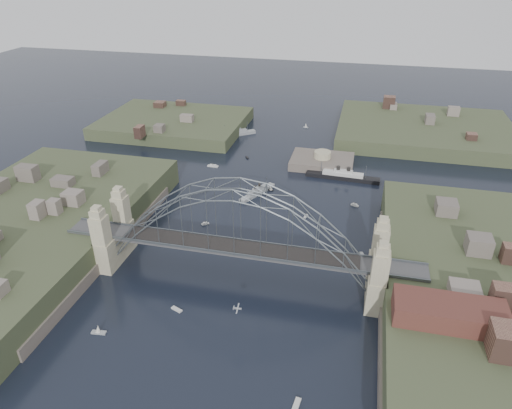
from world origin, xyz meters
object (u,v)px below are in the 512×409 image
(bridge, at_px, (237,233))
(naval_cruiser_far, at_px, (236,134))
(fort_island, at_px, (322,166))
(ocean_liner, at_px, (343,176))
(wharf_shed, at_px, (449,313))
(naval_cruiser_near, at_px, (257,192))

(bridge, relative_size, naval_cruiser_far, 5.70)
(fort_island, bearing_deg, ocean_liner, -49.76)
(fort_island, relative_size, wharf_shed, 1.10)
(bridge, xyz_separation_m, fort_island, (12.00, 70.00, -12.66))
(fort_island, relative_size, naval_cruiser_near, 1.49)
(bridge, relative_size, naval_cruiser_near, 5.69)
(bridge, height_order, ocean_liner, bridge)
(ocean_liner, bearing_deg, wharf_shed, -72.21)
(fort_island, relative_size, ocean_liner, 0.88)
(bridge, height_order, wharf_shed, bridge)
(fort_island, height_order, naval_cruiser_near, fort_island)
(wharf_shed, distance_m, naval_cruiser_near, 75.75)
(fort_island, xyz_separation_m, ocean_liner, (8.12, -9.59, 1.28))
(fort_island, bearing_deg, bridge, -99.73)
(naval_cruiser_far, bearing_deg, wharf_shed, -56.58)
(bridge, height_order, fort_island, bridge)
(ocean_liner, bearing_deg, naval_cruiser_near, -145.19)
(wharf_shed, xyz_separation_m, ocean_liner, (-23.88, 74.41, -9.06))
(bridge, distance_m, fort_island, 72.14)
(fort_island, height_order, naval_cruiser_far, fort_island)
(wharf_shed, bearing_deg, ocean_liner, 107.79)
(fort_island, xyz_separation_m, naval_cruiser_near, (-17.46, -27.38, 1.06))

